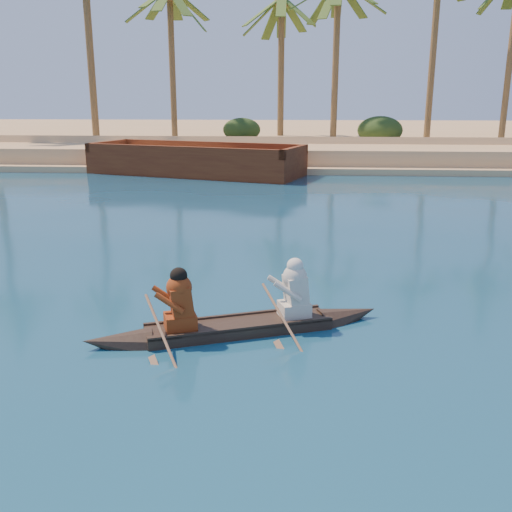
# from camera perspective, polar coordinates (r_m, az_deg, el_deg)

# --- Properties ---
(ground) EXTENTS (160.00, 160.00, 0.00)m
(ground) POSITION_cam_1_polar(r_m,az_deg,el_deg) (11.87, -11.89, -5.62)
(ground) COLOR #0B2B4B
(ground) RESTS_ON ground
(sandy_embankment) EXTENTS (150.00, 51.00, 1.50)m
(sandy_embankment) POSITION_cam_1_polar(r_m,az_deg,el_deg) (57.72, 0.98, 11.79)
(sandy_embankment) COLOR tan
(sandy_embankment) RESTS_ON ground
(palm_grove) EXTENTS (110.00, 14.00, 16.00)m
(palm_grove) POSITION_cam_1_polar(r_m,az_deg,el_deg) (45.90, 0.14, 20.19)
(palm_grove) COLOR #39511C
(palm_grove) RESTS_ON ground
(shrub_cluster) EXTENTS (100.00, 6.00, 2.40)m
(shrub_cluster) POSITION_cam_1_polar(r_m,az_deg,el_deg) (42.35, -0.20, 11.38)
(shrub_cluster) COLOR black
(shrub_cluster) RESTS_ON ground
(canoe) EXTENTS (5.51, 2.68, 1.55)m
(canoe) POSITION_cam_1_polar(r_m,az_deg,el_deg) (10.60, -1.72, -6.15)
(canoe) COLOR #33261B
(canoe) RESTS_ON ground
(barge_mid) EXTENTS (12.85, 7.58, 2.03)m
(barge_mid) POSITION_cam_1_polar(r_m,az_deg,el_deg) (33.33, -6.07, 9.35)
(barge_mid) COLOR brown
(barge_mid) RESTS_ON ground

